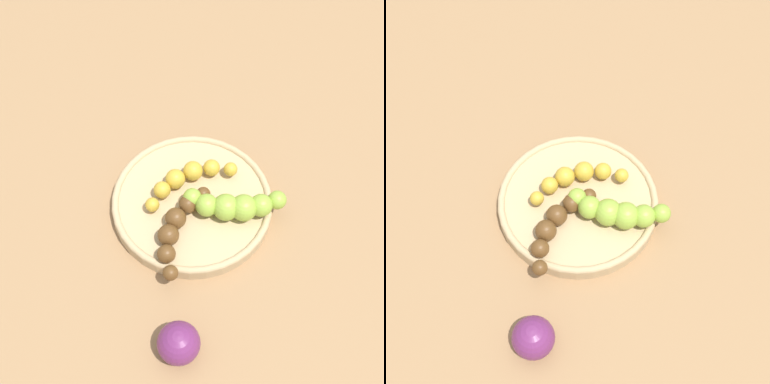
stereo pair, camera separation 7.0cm
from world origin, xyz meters
The scene contains 6 objects.
ground_plane centered at (0.00, 0.00, 0.00)m, with size 2.40×2.40×0.00m, color #936D47.
fruit_bowl centered at (0.00, 0.00, 0.01)m, with size 0.23×0.23×0.02m.
banana_spotted centered at (0.02, -0.01, 0.03)m, with size 0.07×0.14×0.03m.
banana_overripe centered at (-0.02, 0.05, 0.03)m, with size 0.08×0.13×0.03m.
banana_green centered at (-0.05, -0.03, 0.04)m, with size 0.11×0.11×0.04m.
plum_purple centered at (-0.14, 0.15, 0.03)m, with size 0.05×0.05×0.05m, color #662659.
Camera 1 is at (-0.28, 0.26, 0.63)m, focal length 48.08 mm.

